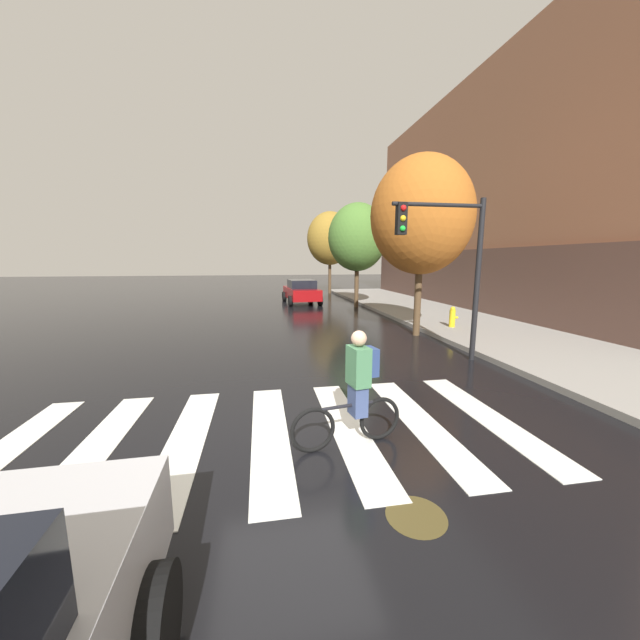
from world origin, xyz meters
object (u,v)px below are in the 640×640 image
(traffic_light_near, at_px, (450,252))
(fire_hydrant, at_px, (452,317))
(sedan_mid, at_px, (301,291))
(street_tree_far, at_px, (330,239))
(manhole_cover, at_px, (416,516))
(cyclist, at_px, (356,389))
(street_tree_near, at_px, (422,216))
(street_tree_mid, at_px, (357,237))

(traffic_light_near, xyz_separation_m, fire_hydrant, (2.40, 3.73, -2.33))
(sedan_mid, relative_size, street_tree_far, 0.67)
(manhole_cover, distance_m, cyclist, 1.77)
(street_tree_near, height_order, street_tree_far, street_tree_far)
(manhole_cover, bearing_deg, traffic_light_near, 58.62)
(traffic_light_near, xyz_separation_m, street_tree_mid, (0.66, 11.00, 1.05))
(manhole_cover, distance_m, street_tree_mid, 17.18)
(fire_hydrant, relative_size, street_tree_mid, 0.13)
(street_tree_near, height_order, street_tree_mid, street_tree_near)
(cyclist, height_order, street_tree_near, street_tree_near)
(sedan_mid, bearing_deg, cyclist, -94.09)
(street_tree_mid, bearing_deg, street_tree_far, 88.85)
(cyclist, bearing_deg, fire_hydrant, 51.86)
(fire_hydrant, relative_size, street_tree_near, 0.13)
(street_tree_mid, bearing_deg, traffic_light_near, -93.43)
(street_tree_far, bearing_deg, sedan_mid, -115.83)
(sedan_mid, relative_size, street_tree_mid, 0.75)
(sedan_mid, distance_m, street_tree_far, 7.92)
(sedan_mid, relative_size, fire_hydrant, 5.58)
(sedan_mid, distance_m, street_tree_mid, 4.88)
(traffic_light_near, distance_m, fire_hydrant, 5.01)
(cyclist, xyz_separation_m, traffic_light_near, (3.46, 3.74, 2.02))
(sedan_mid, xyz_separation_m, fire_hydrant, (4.64, -9.61, -0.23))
(sedan_mid, bearing_deg, fire_hydrant, -64.23)
(cyclist, height_order, street_tree_mid, street_tree_mid)
(fire_hydrant, xyz_separation_m, street_tree_mid, (-1.74, 7.27, 3.38))
(traffic_light_near, xyz_separation_m, street_tree_far, (0.83, 19.68, 1.51))
(sedan_mid, distance_m, cyclist, 17.12)
(cyclist, bearing_deg, street_tree_mid, 74.39)
(sedan_mid, xyz_separation_m, street_tree_far, (3.07, 6.34, 3.61))
(manhole_cover, relative_size, street_tree_near, 0.10)
(street_tree_far, bearing_deg, manhole_cover, -99.22)
(street_tree_near, distance_m, street_tree_far, 16.47)
(fire_hydrant, height_order, street_tree_near, street_tree_near)
(cyclist, height_order, traffic_light_near, traffic_light_near)
(street_tree_mid, bearing_deg, cyclist, -105.61)
(manhole_cover, bearing_deg, cyclist, 98.95)
(sedan_mid, relative_size, traffic_light_near, 1.04)
(traffic_light_near, bearing_deg, fire_hydrant, 57.19)
(fire_hydrant, relative_size, street_tree_far, 0.12)
(street_tree_mid, relative_size, street_tree_far, 0.90)
(sedan_mid, height_order, street_tree_near, street_tree_near)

